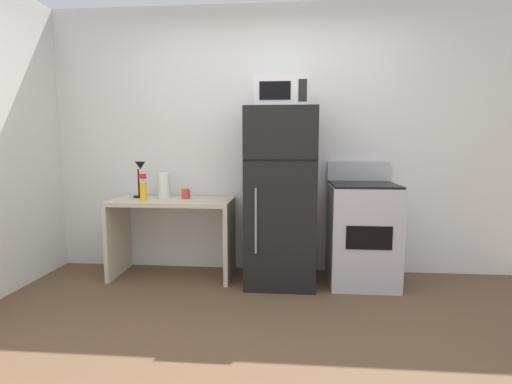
{
  "coord_description": "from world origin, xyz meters",
  "views": [
    {
      "loc": [
        0.21,
        -2.15,
        1.27
      ],
      "look_at": [
        -0.07,
        1.1,
        0.86
      ],
      "focal_mm": 26.86,
      "sensor_mm": 36.0,
      "label": 1
    }
  ],
  "objects_px": {
    "refrigerator": "(281,197)",
    "microwave": "(281,93)",
    "spray_bottle": "(143,190)",
    "coffee_mug": "(186,194)",
    "desk": "(173,223)",
    "oven_range": "(362,233)",
    "desk_lamp": "(140,173)",
    "paper_towel_roll": "(164,185)"
  },
  "relations": [
    {
      "from": "refrigerator",
      "to": "microwave",
      "type": "height_order",
      "value": "microwave"
    },
    {
      "from": "spray_bottle",
      "to": "refrigerator",
      "type": "xyz_separation_m",
      "value": [
        1.27,
        0.05,
        -0.06
      ]
    },
    {
      "from": "coffee_mug",
      "to": "spray_bottle",
      "type": "bearing_deg",
      "value": -156.22
    },
    {
      "from": "desk",
      "to": "coffee_mug",
      "type": "height_order",
      "value": "coffee_mug"
    },
    {
      "from": "spray_bottle",
      "to": "refrigerator",
      "type": "relative_size",
      "value": 0.16
    },
    {
      "from": "oven_range",
      "to": "desk_lamp",
      "type": "bearing_deg",
      "value": 177.08
    },
    {
      "from": "refrigerator",
      "to": "oven_range",
      "type": "relative_size",
      "value": 1.44
    },
    {
      "from": "desk",
      "to": "spray_bottle",
      "type": "height_order",
      "value": "spray_bottle"
    },
    {
      "from": "microwave",
      "to": "oven_range",
      "type": "height_order",
      "value": "microwave"
    },
    {
      "from": "paper_towel_roll",
      "to": "oven_range",
      "type": "height_order",
      "value": "oven_range"
    },
    {
      "from": "desk",
      "to": "desk_lamp",
      "type": "height_order",
      "value": "desk_lamp"
    },
    {
      "from": "paper_towel_roll",
      "to": "desk_lamp",
      "type": "bearing_deg",
      "value": -166.96
    },
    {
      "from": "refrigerator",
      "to": "desk",
      "type": "bearing_deg",
      "value": 176.91
    },
    {
      "from": "desk_lamp",
      "to": "spray_bottle",
      "type": "relative_size",
      "value": 1.42
    },
    {
      "from": "desk_lamp",
      "to": "oven_range",
      "type": "relative_size",
      "value": 0.32
    },
    {
      "from": "desk_lamp",
      "to": "paper_towel_roll",
      "type": "distance_m",
      "value": 0.25
    },
    {
      "from": "desk",
      "to": "paper_towel_roll",
      "type": "bearing_deg",
      "value": 132.82
    },
    {
      "from": "spray_bottle",
      "to": "microwave",
      "type": "bearing_deg",
      "value": 1.36
    },
    {
      "from": "desk",
      "to": "spray_bottle",
      "type": "bearing_deg",
      "value": -155.58
    },
    {
      "from": "paper_towel_roll",
      "to": "refrigerator",
      "type": "xyz_separation_m",
      "value": [
        1.15,
        -0.18,
        -0.08
      ]
    },
    {
      "from": "microwave",
      "to": "refrigerator",
      "type": "bearing_deg",
      "value": 90.31
    },
    {
      "from": "desk_lamp",
      "to": "coffee_mug",
      "type": "distance_m",
      "value": 0.5
    },
    {
      "from": "paper_towel_roll",
      "to": "spray_bottle",
      "type": "distance_m",
      "value": 0.26
    },
    {
      "from": "desk",
      "to": "spray_bottle",
      "type": "relative_size",
      "value": 4.58
    },
    {
      "from": "spray_bottle",
      "to": "coffee_mug",
      "type": "height_order",
      "value": "spray_bottle"
    },
    {
      "from": "desk_lamp",
      "to": "coffee_mug",
      "type": "bearing_deg",
      "value": -3.37
    },
    {
      "from": "desk",
      "to": "spray_bottle",
      "type": "xyz_separation_m",
      "value": [
        -0.24,
        -0.11,
        0.33
      ]
    },
    {
      "from": "desk_lamp",
      "to": "oven_range",
      "type": "height_order",
      "value": "desk_lamp"
    },
    {
      "from": "coffee_mug",
      "to": "desk",
      "type": "bearing_deg",
      "value": -157.48
    },
    {
      "from": "coffee_mug",
      "to": "microwave",
      "type": "distance_m",
      "value": 1.3
    },
    {
      "from": "oven_range",
      "to": "microwave",
      "type": "bearing_deg",
      "value": -176.45
    },
    {
      "from": "desk_lamp",
      "to": "spray_bottle",
      "type": "xyz_separation_m",
      "value": [
        0.1,
        -0.18,
        -0.14
      ]
    },
    {
      "from": "desk",
      "to": "oven_range",
      "type": "distance_m",
      "value": 1.78
    },
    {
      "from": "microwave",
      "to": "oven_range",
      "type": "xyz_separation_m",
      "value": [
        0.74,
        0.05,
        -1.25
      ]
    },
    {
      "from": "desk",
      "to": "coffee_mug",
      "type": "relative_size",
      "value": 12.01
    },
    {
      "from": "paper_towel_roll",
      "to": "coffee_mug",
      "type": "bearing_deg",
      "value": -17.96
    },
    {
      "from": "desk_lamp",
      "to": "microwave",
      "type": "distance_m",
      "value": 1.55
    },
    {
      "from": "coffee_mug",
      "to": "refrigerator",
      "type": "bearing_deg",
      "value": -6.62
    },
    {
      "from": "desk",
      "to": "paper_towel_roll",
      "type": "height_order",
      "value": "paper_towel_roll"
    },
    {
      "from": "spray_bottle",
      "to": "coffee_mug",
      "type": "distance_m",
      "value": 0.39
    },
    {
      "from": "spray_bottle",
      "to": "refrigerator",
      "type": "height_order",
      "value": "refrigerator"
    },
    {
      "from": "spray_bottle",
      "to": "microwave",
      "type": "height_order",
      "value": "microwave"
    }
  ]
}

